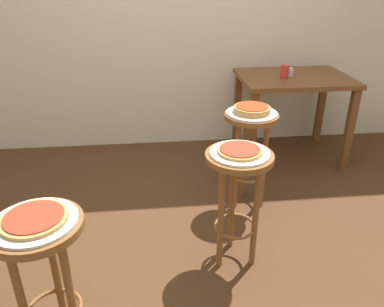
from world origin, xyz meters
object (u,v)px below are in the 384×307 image
object	(u,v)px
stool_foreground	(43,260)
dining_table	(293,90)
pizza_leftside	(252,109)
pizza_middle	(240,150)
cup_near_edge	(285,72)
serving_plate_foreground	(35,222)
serving_plate_middle	(240,153)
serving_plate_leftside	(252,113)
stool_middle	(238,184)
condiment_shaker	(291,72)
stool_leftside	(250,139)
pizza_foreground	(34,218)

from	to	relation	value
stool_foreground	dining_table	size ratio (longest dim) A/B	0.75
stool_foreground	pizza_leftside	bearing A→B (deg)	44.25
pizza_leftside	pizza_middle	bearing A→B (deg)	-109.87
cup_near_edge	serving_plate_foreground	bearing A→B (deg)	-131.59
serving_plate_middle	serving_plate_leftside	bearing A→B (deg)	70.13
serving_plate_leftside	dining_table	world-z (taller)	dining_table
stool_middle	dining_table	size ratio (longest dim) A/B	0.75
serving_plate_foreground	condiment_shaker	bearing A→B (deg)	47.95
serving_plate_leftside	pizza_middle	bearing A→B (deg)	-109.87
pizza_middle	serving_plate_leftside	xyz separation A→B (m)	(0.22, 0.61, -0.02)
cup_near_edge	stool_foreground	bearing A→B (deg)	-131.59
stool_foreground	serving_plate_middle	size ratio (longest dim) A/B	2.19
pizza_middle	stool_leftside	distance (m)	0.68
serving_plate_middle	condiment_shaker	size ratio (longest dim) A/B	4.55
pizza_foreground	dining_table	xyz separation A→B (m)	(1.72, 1.87, -0.09)
serving_plate_middle	stool_middle	bearing A→B (deg)	-90.00
serving_plate_foreground	cup_near_edge	distance (m)	2.42
serving_plate_leftside	condiment_shaker	bearing A→B (deg)	54.58
stool_middle	condiment_shaker	world-z (taller)	condiment_shaker
pizza_middle	condiment_shaker	distance (m)	1.53
stool_foreground	serving_plate_leftside	bearing A→B (deg)	44.25
stool_leftside	serving_plate_middle	bearing A→B (deg)	-109.87
serving_plate_leftside	condiment_shaker	xyz separation A→B (m)	(0.52, 0.74, 0.09)
pizza_foreground	serving_plate_middle	size ratio (longest dim) A/B	0.81
stool_middle	pizza_leftside	distance (m)	0.68
serving_plate_middle	pizza_leftside	bearing A→B (deg)	70.13
serving_plate_middle	pizza_foreground	bearing A→B (deg)	-150.96
serving_plate_middle	condiment_shaker	distance (m)	1.54
serving_plate_middle	cup_near_edge	size ratio (longest dim) A/B	2.95
pizza_foreground	pizza_middle	distance (m)	1.07
stool_leftside	stool_foreground	bearing A→B (deg)	-135.75
stool_middle	cup_near_edge	xyz separation A→B (m)	(0.67, 1.29, 0.30)
pizza_foreground	stool_middle	xyz separation A→B (m)	(0.94, 0.52, -0.21)
pizza_leftside	cup_near_edge	xyz separation A→B (m)	(0.45, 0.68, 0.08)
stool_middle	condiment_shaker	xyz separation A→B (m)	(0.74, 1.34, 0.28)
pizza_foreground	pizza_leftside	world-z (taller)	pizza_leftside
stool_foreground	serving_plate_leftside	size ratio (longest dim) A/B	2.04
pizza_leftside	cup_near_edge	distance (m)	0.82
serving_plate_middle	pizza_leftside	xyz separation A→B (m)	(0.22, 0.61, 0.03)
pizza_foreground	stool_leftside	distance (m)	1.63
pizza_foreground	pizza_leftside	distance (m)	1.62
stool_middle	pizza_foreground	bearing A→B (deg)	-150.96
pizza_foreground	condiment_shaker	distance (m)	2.51
stool_leftside	pizza_leftside	distance (m)	0.23
stool_foreground	stool_leftside	distance (m)	1.62
stool_foreground	serving_plate_foreground	world-z (taller)	serving_plate_foreground
stool_foreground	pizza_middle	distance (m)	1.09
stool_leftside	cup_near_edge	world-z (taller)	cup_near_edge
dining_table	condiment_shaker	distance (m)	0.17
pizza_foreground	stool_middle	world-z (taller)	pizza_foreground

